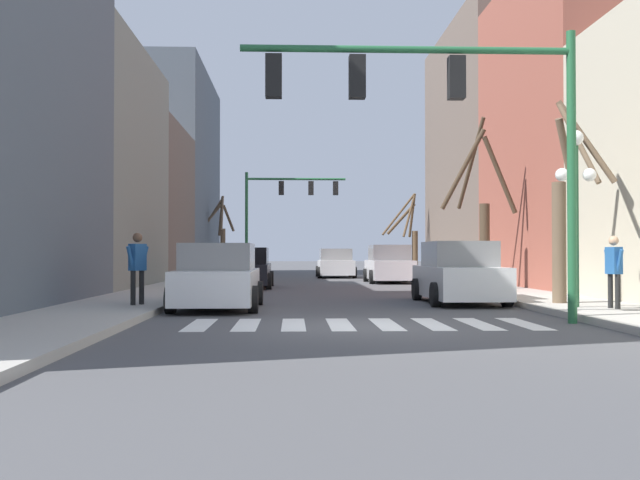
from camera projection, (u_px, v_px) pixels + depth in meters
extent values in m
plane|color=#4C4C4F|center=(366.00, 327.00, 13.96)|extent=(240.00, 240.00, 0.00)
cube|color=#ADA89E|center=(57.00, 324.00, 13.75)|extent=(2.61, 90.00, 0.15)
cube|color=gray|center=(67.00, 170.00, 28.62)|extent=(6.00, 10.43, 9.17)
cube|color=#66564C|center=(125.00, 204.00, 38.42)|extent=(6.00, 9.22, 7.87)
cube|color=#515B66|center=(165.00, 175.00, 50.47)|extent=(6.00, 14.80, 13.36)
cube|color=#934C3D|center=(591.00, 132.00, 28.44)|extent=(6.00, 10.54, 12.03)
cube|color=#66564C|center=(502.00, 153.00, 40.46)|extent=(6.00, 13.50, 13.61)
cube|color=white|center=(200.00, 325.00, 14.39)|extent=(0.45, 2.60, 0.01)
cube|color=white|center=(247.00, 325.00, 14.42)|extent=(0.45, 2.60, 0.01)
cube|color=white|center=(293.00, 324.00, 14.45)|extent=(0.45, 2.60, 0.01)
cube|color=white|center=(340.00, 324.00, 14.49)|extent=(0.45, 2.60, 0.01)
cube|color=white|center=(386.00, 324.00, 14.52)|extent=(0.45, 2.60, 0.01)
cube|color=white|center=(432.00, 324.00, 14.55)|extent=(0.45, 2.60, 0.01)
cube|color=white|center=(478.00, 324.00, 14.59)|extent=(0.45, 2.60, 0.01)
cube|color=white|center=(523.00, 324.00, 14.62)|extent=(0.45, 2.60, 0.01)
cylinder|color=#236038|center=(572.00, 177.00, 14.75)|extent=(0.18, 0.18, 5.78)
cylinder|color=#236038|center=(407.00, 50.00, 14.67)|extent=(6.53, 0.14, 0.14)
cube|color=black|center=(456.00, 78.00, 14.70)|extent=(0.32, 0.28, 0.84)
cube|color=black|center=(357.00, 77.00, 14.63)|extent=(0.32, 0.28, 0.84)
cube|color=black|center=(274.00, 76.00, 14.57)|extent=(0.32, 0.28, 0.84)
cylinder|color=#236038|center=(247.00, 224.00, 45.16)|extent=(0.18, 0.18, 6.30)
cylinder|color=#236038|center=(296.00, 179.00, 45.32)|extent=(5.99, 0.14, 0.14)
cube|color=black|center=(281.00, 188.00, 45.28)|extent=(0.32, 0.28, 0.84)
cube|color=black|center=(311.00, 188.00, 45.34)|extent=(0.32, 0.28, 0.84)
cube|color=black|center=(336.00, 188.00, 45.40)|extent=(0.32, 0.28, 0.84)
cylinder|color=#1E4C2D|center=(576.00, 226.00, 17.12)|extent=(0.12, 0.12, 3.70)
sphere|color=white|center=(576.00, 138.00, 17.15)|extent=(0.36, 0.36, 0.36)
sphere|color=white|center=(562.00, 175.00, 17.13)|extent=(0.31, 0.31, 0.31)
sphere|color=white|center=(590.00, 175.00, 17.15)|extent=(0.31, 0.31, 0.31)
cube|color=white|center=(336.00, 267.00, 43.10)|extent=(1.92, 4.79, 0.81)
cube|color=gray|center=(336.00, 255.00, 43.11)|extent=(1.76, 2.49, 0.66)
cylinder|color=black|center=(318.00, 271.00, 44.54)|extent=(0.22, 0.64, 0.64)
cylinder|color=black|center=(350.00, 271.00, 44.61)|extent=(0.22, 0.64, 0.64)
cylinder|color=black|center=(320.00, 273.00, 41.57)|extent=(0.22, 0.64, 0.64)
cylinder|color=black|center=(355.00, 272.00, 41.65)|extent=(0.22, 0.64, 0.64)
cube|color=white|center=(459.00, 282.00, 20.67)|extent=(1.82, 4.68, 0.84)
cube|color=gray|center=(459.00, 254.00, 20.69)|extent=(1.67, 2.44, 0.69)
cylinder|color=black|center=(417.00, 289.00, 22.08)|extent=(0.22, 0.64, 0.64)
cylinder|color=black|center=(479.00, 289.00, 22.15)|extent=(0.22, 0.64, 0.64)
cylinder|color=black|center=(436.00, 295.00, 19.18)|extent=(0.22, 0.64, 0.64)
cylinder|color=black|center=(507.00, 294.00, 19.25)|extent=(0.22, 0.64, 0.64)
cube|color=silver|center=(389.00, 270.00, 35.19)|extent=(1.90, 4.55, 0.88)
cube|color=slate|center=(389.00, 253.00, 35.21)|extent=(1.74, 2.36, 0.72)
cylinder|color=black|center=(366.00, 275.00, 36.56)|extent=(0.22, 0.64, 0.64)
cylinder|color=black|center=(405.00, 275.00, 36.63)|extent=(0.22, 0.64, 0.64)
cylinder|color=black|center=(372.00, 277.00, 33.74)|extent=(0.22, 0.64, 0.64)
cylinder|color=black|center=(415.00, 277.00, 33.82)|extent=(0.22, 0.64, 0.64)
cube|color=black|center=(246.00, 274.00, 30.00)|extent=(1.85, 4.89, 0.79)
cube|color=black|center=(246.00, 256.00, 30.01)|extent=(1.70, 2.55, 0.65)
cylinder|color=black|center=(226.00, 279.00, 31.47)|extent=(0.22, 0.64, 0.64)
cylinder|color=black|center=(271.00, 279.00, 31.54)|extent=(0.22, 0.64, 0.64)
cylinder|color=black|center=(219.00, 281.00, 28.44)|extent=(0.22, 0.64, 0.64)
cylinder|color=black|center=(269.00, 281.00, 28.51)|extent=(0.22, 0.64, 0.64)
cube|color=white|center=(218.00, 286.00, 18.54)|extent=(1.85, 4.52, 0.80)
cube|color=gray|center=(218.00, 257.00, 18.55)|extent=(1.70, 2.35, 0.65)
cylinder|color=black|center=(188.00, 293.00, 19.89)|extent=(0.22, 0.64, 0.64)
cylinder|color=black|center=(259.00, 293.00, 19.96)|extent=(0.22, 0.64, 0.64)
cylinder|color=black|center=(171.00, 300.00, 17.10)|extent=(0.22, 0.64, 0.64)
cylinder|color=black|center=(253.00, 299.00, 17.17)|extent=(0.22, 0.64, 0.64)
cylinder|color=black|center=(142.00, 287.00, 18.01)|extent=(0.12, 0.12, 0.82)
cylinder|color=black|center=(133.00, 288.00, 17.75)|extent=(0.12, 0.12, 0.82)
cube|color=#235693|center=(137.00, 257.00, 17.90)|extent=(0.40, 0.46, 0.64)
sphere|color=brown|center=(138.00, 238.00, 17.91)|extent=(0.23, 0.23, 0.23)
cylinder|color=#235693|center=(144.00, 259.00, 18.10)|extent=(0.22, 0.29, 0.62)
cylinder|color=#235693|center=(131.00, 259.00, 17.69)|extent=(0.22, 0.29, 0.62)
cylinder|color=black|center=(610.00, 291.00, 16.80)|extent=(0.11, 0.11, 0.77)
cylinder|color=black|center=(618.00, 292.00, 16.52)|extent=(0.11, 0.11, 0.77)
cube|color=#235693|center=(614.00, 260.00, 16.67)|extent=(0.27, 0.40, 0.60)
sphere|color=tan|center=(614.00, 241.00, 16.68)|extent=(0.22, 0.22, 0.22)
cylinder|color=#235693|center=(608.00, 262.00, 16.88)|extent=(0.12, 0.27, 0.59)
cylinder|color=#235693|center=(619.00, 262.00, 16.46)|extent=(0.12, 0.27, 0.59)
cylinder|color=#473828|center=(485.00, 246.00, 26.17)|extent=(0.36, 0.36, 2.97)
cylinder|color=#473828|center=(463.00, 169.00, 26.45)|extent=(1.54, 0.70, 2.86)
cylinder|color=#473828|center=(500.00, 175.00, 26.33)|extent=(1.31, 0.35, 2.75)
cylinder|color=#473828|center=(471.00, 164.00, 26.95)|extent=(0.70, 1.62, 3.20)
cylinder|color=brown|center=(559.00, 242.00, 18.58)|extent=(0.34, 0.34, 3.00)
cylinder|color=brown|center=(566.00, 155.00, 18.87)|extent=(0.75, 0.67, 1.83)
cylinder|color=brown|center=(586.00, 142.00, 18.43)|extent=(1.36, 0.62, 2.15)
cylinder|color=brown|center=(578.00, 142.00, 18.12)|extent=(0.71, 1.16, 2.16)
cylinder|color=brown|center=(223.00, 250.00, 49.69)|extent=(0.34, 0.34, 2.88)
cylinder|color=brown|center=(211.00, 217.00, 50.12)|extent=(1.76, 1.06, 2.48)
cylinder|color=brown|center=(229.00, 218.00, 50.44)|extent=(0.74, 1.57, 1.78)
cylinder|color=brown|center=(222.00, 213.00, 49.06)|extent=(0.16, 1.45, 2.36)
cylinder|color=brown|center=(210.00, 218.00, 49.95)|extent=(1.88, 0.72, 2.13)
cylinder|color=brown|center=(221.00, 216.00, 50.51)|extent=(0.56, 1.74, 2.64)
cylinder|color=brown|center=(415.00, 252.00, 45.44)|extent=(0.36, 0.36, 2.60)
cylinder|color=brown|center=(399.00, 214.00, 45.13)|extent=(2.16, 0.81, 2.60)
cylinder|color=brown|center=(409.00, 216.00, 44.99)|extent=(0.97, 1.10, 2.61)
cylinder|color=brown|center=(412.00, 215.00, 45.99)|extent=(0.33, 1.18, 2.67)
cylinder|color=brown|center=(401.00, 219.00, 45.70)|extent=(1.74, 0.72, 1.95)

